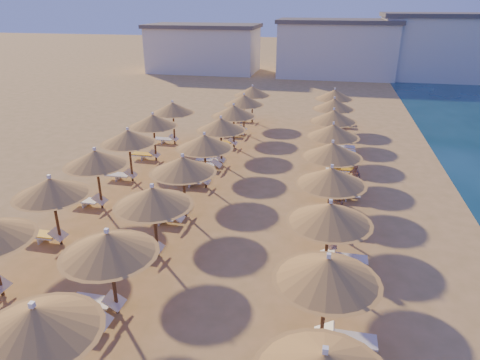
% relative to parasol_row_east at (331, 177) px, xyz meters
% --- Properties ---
extents(ground, '(220.00, 220.00, 0.00)m').
position_rel_parasol_row_east_xyz_m(ground, '(-3.13, -2.11, -2.59)').
color(ground, tan).
rests_on(ground, ground).
extents(hotel_blocks, '(47.32, 9.12, 8.10)m').
position_rel_parasol_row_east_xyz_m(hotel_blocks, '(-0.65, 43.73, 1.11)').
color(hotel_blocks, silver).
rests_on(hotel_blocks, ground).
extents(parasol_row_east, '(3.10, 38.14, 3.16)m').
position_rel_parasol_row_east_xyz_m(parasol_row_east, '(0.00, 0.00, 0.00)').
color(parasol_row_east, brown).
rests_on(parasol_row_east, ground).
extents(parasol_row_west, '(3.10, 38.14, 3.16)m').
position_rel_parasol_row_east_xyz_m(parasol_row_west, '(-6.64, 0.00, 0.00)').
color(parasol_row_west, brown).
rests_on(parasol_row_west, ground).
extents(parasol_row_inland, '(3.10, 24.13, 3.16)m').
position_rel_parasol_row_east_xyz_m(parasol_row_inland, '(-11.00, -0.00, -0.00)').
color(parasol_row_inland, brown).
rests_on(parasol_row_inland, ground).
extents(loungers, '(14.23, 36.57, 0.66)m').
position_rel_parasol_row_east_xyz_m(loungers, '(-4.72, -0.06, -2.25)').
color(loungers, silver).
rests_on(loungers, ground).
extents(beachgoer_c, '(0.90, 0.92, 1.55)m').
position_rel_parasol_row_east_xyz_m(beachgoer_c, '(1.30, 4.72, -1.82)').
color(beachgoer_c, tan).
rests_on(beachgoer_c, ground).
extents(beachgoer_b, '(0.87, 0.97, 1.63)m').
position_rel_parasol_row_east_xyz_m(beachgoer_b, '(0.53, 2.89, -1.78)').
color(beachgoer_b, tan).
rests_on(beachgoer_b, ground).
extents(beachgoer_a, '(0.47, 0.71, 1.92)m').
position_rel_parasol_row_east_xyz_m(beachgoer_a, '(0.20, -2.26, -1.63)').
color(beachgoer_a, tan).
rests_on(beachgoer_a, ground).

